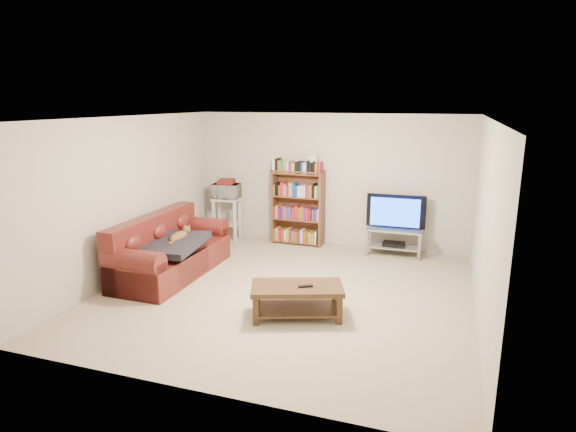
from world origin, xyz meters
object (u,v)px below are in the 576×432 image
at_px(sofa, 168,254).
at_px(tv_stand, 394,237).
at_px(bookshelf, 298,206).
at_px(coffee_table, 297,295).

xyz_separation_m(sofa, tv_stand, (3.20, 2.07, -0.00)).
height_order(tv_stand, bookshelf, bookshelf).
xyz_separation_m(sofa, coffee_table, (2.34, -0.81, -0.04)).
height_order(sofa, bookshelf, bookshelf).
height_order(coffee_table, tv_stand, tv_stand).
relative_size(sofa, coffee_table, 1.72).
relative_size(sofa, bookshelf, 1.55).
distance_m(tv_stand, bookshelf, 1.83).
xyz_separation_m(coffee_table, tv_stand, (0.86, 2.88, 0.03)).
height_order(sofa, coffee_table, sofa).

